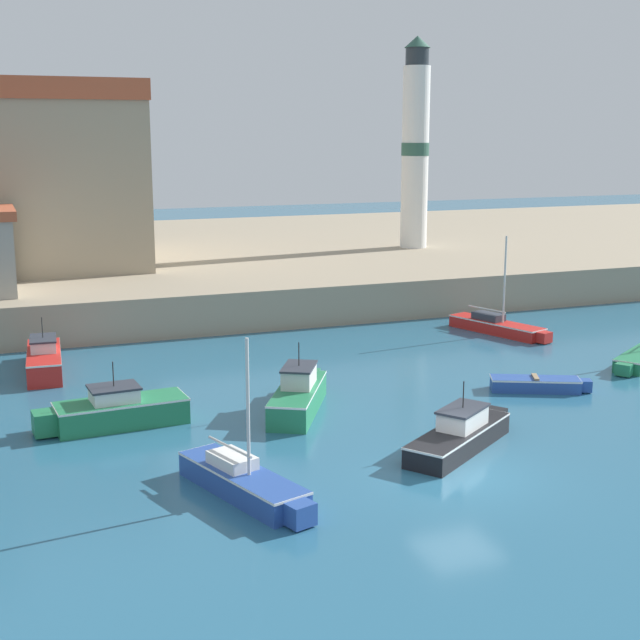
{
  "coord_description": "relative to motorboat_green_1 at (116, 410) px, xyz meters",
  "views": [
    {
      "loc": [
        -13.22,
        -22.56,
        10.34
      ],
      "look_at": [
        0.89,
        14.28,
        2.0
      ],
      "focal_mm": 50.0,
      "sensor_mm": 36.0,
      "label": 1
    }
  ],
  "objects": [
    {
      "name": "motorboat_red_8",
      "position": [
        -1.86,
        8.56,
        0.03
      ],
      "size": [
        1.77,
        5.82,
        2.45
      ],
      "color": "red",
      "rests_on": "ground"
    },
    {
      "name": "quay_seawall",
      "position": [
        9.13,
        32.8,
        0.51
      ],
      "size": [
        120.0,
        40.0,
        2.19
      ],
      "primitive_type": "cube",
      "color": "gray",
      "rests_on": "ground"
    },
    {
      "name": "motorboat_green_1",
      "position": [
        0.0,
        0.0,
        0.0
      ],
      "size": [
        5.46,
        2.04,
        2.4
      ],
      "color": "#237A4C",
      "rests_on": "ground"
    },
    {
      "name": "sailboat_blue_5",
      "position": [
        2.52,
        -7.62,
        -0.13
      ],
      "size": [
        2.79,
        5.64,
        4.75
      ],
      "color": "#284C9E",
      "rests_on": "ground"
    },
    {
      "name": "sailboat_red_4",
      "position": [
        20.89,
        8.14,
        -0.18
      ],
      "size": [
        2.96,
        6.08,
        5.16
      ],
      "color": "red",
      "rests_on": "ground"
    },
    {
      "name": "church",
      "position": [
        -0.03,
        27.58,
        7.89
      ],
      "size": [
        13.32,
        14.83,
        17.67
      ],
      "color": "gray",
      "rests_on": "quay_seawall"
    },
    {
      "name": "dinghy_blue_6",
      "position": [
        16.7,
        -1.62,
        -0.29
      ],
      "size": [
        3.99,
        2.48,
        0.62
      ],
      "color": "#284C9E",
      "rests_on": "ground"
    },
    {
      "name": "motorboat_green_7",
      "position": [
        6.71,
        -0.63,
        0.06
      ],
      "size": [
        3.77,
        5.49,
        2.64
      ],
      "color": "#237A4C",
      "rests_on": "ground"
    },
    {
      "name": "lighthouse",
      "position": [
        25.13,
        26.36,
        8.74
      ],
      "size": [
        1.97,
        1.97,
        14.67
      ],
      "color": "silver",
      "rests_on": "quay_seawall"
    },
    {
      "name": "ground_plane",
      "position": [
        9.13,
        -8.5,
        -0.59
      ],
      "size": [
        200.0,
        200.0,
        0.0
      ],
      "primitive_type": "plane",
      "color": "#28607F"
    },
    {
      "name": "motorboat_black_3",
      "position": [
        10.38,
        -6.42,
        -0.08
      ],
      "size": [
        5.43,
        4.22,
        2.3
      ],
      "color": "black",
      "rests_on": "ground"
    }
  ]
}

